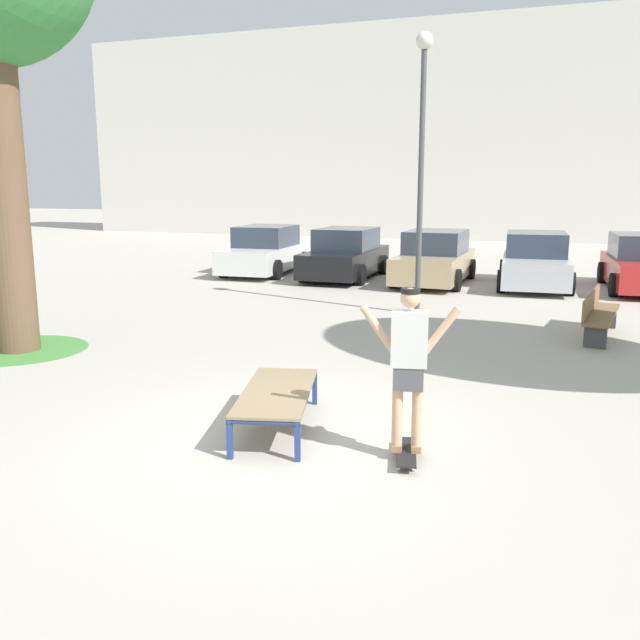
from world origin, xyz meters
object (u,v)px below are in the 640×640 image
Objects in this scene: car_white at (265,252)px; car_black at (345,255)px; skate_box at (277,394)px; park_bench at (599,313)px; car_tan at (435,259)px; light_post at (422,134)px; skateboard at (406,452)px; car_silver at (535,262)px; skater at (409,359)px.

car_white and car_black have the same top height.
skate_box is 7.42m from park_bench.
car_white is at bearing 114.41° from skate_box.
car_black is 2.75m from car_tan.
light_post is at bearing -41.53° from car_white.
skateboard is 13.07m from car_silver.
car_tan is 0.73× the size of light_post.
skateboard is 12.97m from car_tan.
skater is 13.85m from car_black.
car_black reaches higher than skate_box.
light_post is at bearing 100.56° from skater.
car_silver reaches higher than skateboard.
skater is at bearing -70.16° from car_black.
park_bench is 0.42× the size of light_post.
car_tan is 5.77m from light_post.
car_tan is at bearing 95.57° from light_post.
park_bench is at bearing -55.68° from car_tan.
car_white and car_tan have the same top height.
park_bench is (4.09, -5.99, -0.24)m from car_tan.
skateboard is 0.99m from skater.
park_bench is (3.74, 6.42, 0.03)m from skate_box.
skater reaches higher than park_bench.
car_white is 8.23m from car_silver.
skater reaches higher than skate_box.
park_bench is at bearing 72.62° from skater.
skateboard is 15.22m from car_white.
car_silver is at bearing -1.59° from car_white.
park_bench is (2.13, 6.81, -0.62)m from skater.
car_silver is (2.74, 0.23, 0.00)m from car_tan.
skater reaches higher than car_black.
car_silver is at bearing 102.26° from park_bench.
park_bench is (2.13, 6.81, 0.37)m from skateboard.
skateboard is 0.14× the size of light_post.
skateboard is 0.19× the size of car_white.
skate_box is 8.32m from light_post.
skateboard is 8.94m from light_post.
skateboard is 0.19× the size of car_tan.
car_silver is at bearing 86.57° from skateboard.
car_silver is at bearing 4.74° from car_tan.
skater reaches higher than car_silver.
car_silver is (0.78, 13.03, -0.38)m from skater.
car_white and car_silver have the same top height.
car_white is at bearing 175.26° from car_tan.
light_post reaches higher than park_bench.
park_bench is (9.57, -6.45, -0.24)m from car_white.
car_white is (-7.44, 13.26, 0.61)m from skateboard.
skate_box is at bearing -100.69° from car_silver.
park_bench is (1.35, -6.22, -0.24)m from car_silver.
car_black reaches higher than park_bench.
car_tan reaches higher than skate_box.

